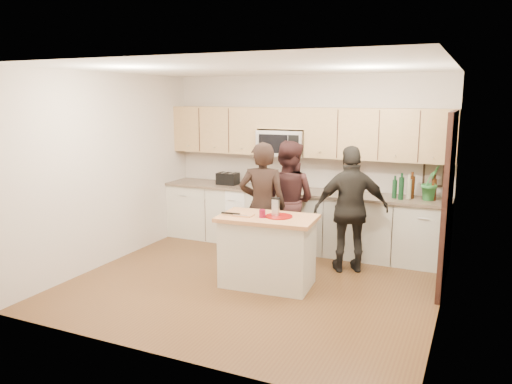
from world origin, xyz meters
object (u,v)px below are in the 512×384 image
at_px(island, 267,251).
at_px(woman_left, 262,206).
at_px(woman_center, 288,201).
at_px(woman_right, 351,210).
at_px(toaster, 228,179).

bearing_deg(island, woman_left, 115.21).
bearing_deg(woman_center, woman_right, 176.64).
bearing_deg(woman_left, woman_center, -123.67).
xyz_separation_m(woman_left, woman_center, (0.16, 0.54, -0.01)).
relative_size(toaster, woman_right, 0.19).
height_order(island, woman_right, woman_right).
bearing_deg(woman_left, woman_right, -176.82).
distance_m(woman_left, woman_center, 0.56).
relative_size(woman_center, woman_right, 1.01).
relative_size(woman_left, woman_right, 1.03).
height_order(toaster, woman_right, woman_right).
distance_m(island, woman_right, 1.33).
bearing_deg(woman_right, woman_left, -5.80).
relative_size(woman_left, woman_center, 1.01).
bearing_deg(woman_center, toaster, -19.08).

